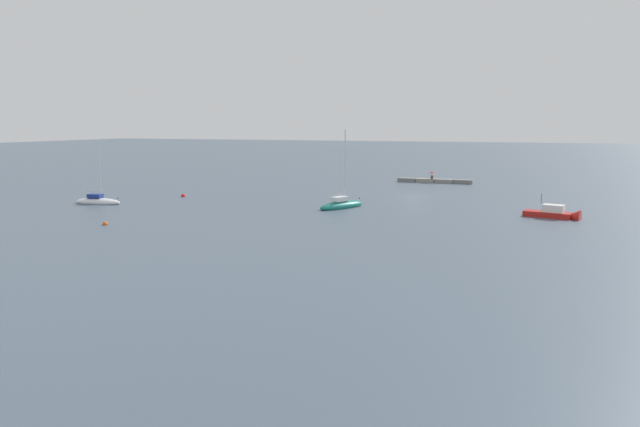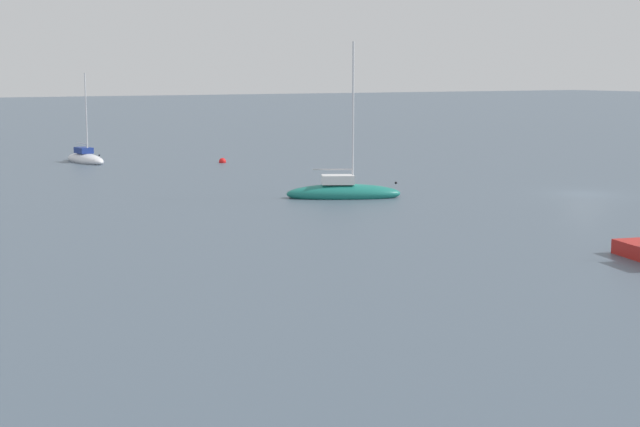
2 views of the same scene
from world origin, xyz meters
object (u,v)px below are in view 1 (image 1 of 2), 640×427
person_seated_brown_left (432,177)px  motorboat_red_near (557,215)px  sailboat_white_near (98,201)px  mooring_buoy_mid (105,224)px  sailboat_teal_mid (341,205)px  mooring_buoy_near (183,196)px  umbrella_open_red (432,172)px

person_seated_brown_left → motorboat_red_near: (-18.49, 33.27, -0.58)m
person_seated_brown_left → sailboat_white_near: (35.93, 41.03, -0.62)m
mooring_buoy_mid → sailboat_teal_mid: bearing=-134.4°
motorboat_red_near → person_seated_brown_left: bearing=-136.4°
sailboat_teal_mid → mooring_buoy_mid: bearing=-107.4°
sailboat_white_near → motorboat_red_near: sailboat_white_near is taller
sailboat_white_near → mooring_buoy_mid: bearing=36.3°
person_seated_brown_left → sailboat_teal_mid: bearing=69.0°
motorboat_red_near → mooring_buoy_near: bearing=-78.0°
motorboat_red_near → umbrella_open_red: bearing=-136.4°
motorboat_red_near → mooring_buoy_mid: 47.40m
sailboat_teal_mid → mooring_buoy_mid: size_ratio=18.49×
umbrella_open_red → sailboat_white_near: sailboat_white_near is taller
person_seated_brown_left → motorboat_red_near: size_ratio=0.12×
motorboat_red_near → mooring_buoy_mid: size_ratio=11.39×
mooring_buoy_near → mooring_buoy_mid: (-5.22, 22.05, -0.01)m
umbrella_open_red → mooring_buoy_near: bearing=46.3°
sailboat_white_near → mooring_buoy_near: bearing=141.2°
umbrella_open_red → mooring_buoy_near: (29.73, 31.11, -1.66)m
sailboat_teal_mid → motorboat_red_near: (-24.17, -0.65, -0.00)m
person_seated_brown_left → mooring_buoy_near: size_ratio=1.20×
motorboat_red_near → mooring_buoy_mid: (43.02, 19.91, -0.25)m
person_seated_brown_left → umbrella_open_red: 0.85m
person_seated_brown_left → sailboat_teal_mid: size_ratio=0.07×
sailboat_white_near → sailboat_teal_mid: bearing=96.4°
sailboat_teal_mid → mooring_buoy_near: bearing=-159.6°
umbrella_open_red → motorboat_red_near: (-18.51, 33.26, -1.43)m
sailboat_teal_mid → mooring_buoy_mid: sailboat_teal_mid is taller
umbrella_open_red → mooring_buoy_mid: size_ratio=2.40×
sailboat_teal_mid → mooring_buoy_near: size_ratio=16.07×
mooring_buoy_mid → mooring_buoy_near: bearing=-76.7°
person_seated_brown_left → sailboat_teal_mid: (5.68, 33.92, -0.58)m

